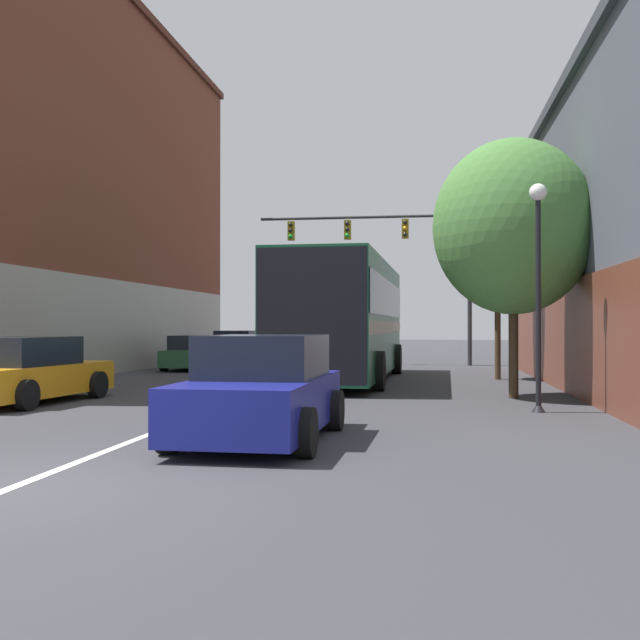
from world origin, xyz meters
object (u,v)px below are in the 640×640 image
at_px(bus, 344,315).
at_px(parked_car_left_far, 240,347).
at_px(street_lamp, 538,275).
at_px(street_tree_far, 497,236).
at_px(street_tree_near, 513,227).
at_px(hatchback_foreground, 262,391).
at_px(traffic_signal_gantry, 397,248).
at_px(parked_car_left_near, 197,353).
at_px(parked_car_left_mid, 26,372).

height_order(bus, parked_car_left_far, bus).
bearing_deg(bus, street_lamp, -147.50).
distance_m(bus, street_tree_far, 5.28).
relative_size(parked_car_left_far, street_tree_near, 0.74).
height_order(hatchback_foreground, traffic_signal_gantry, traffic_signal_gantry).
bearing_deg(parked_car_left_near, street_tree_far, -111.83).
distance_m(traffic_signal_gantry, street_lamp, 17.09).
relative_size(parked_car_left_far, street_lamp, 1.00).
bearing_deg(street_lamp, parked_car_left_near, 130.43).
distance_m(bus, traffic_signal_gantry, 9.61).
xyz_separation_m(parked_car_left_mid, street_tree_far, (10.44, 8.56, 3.69)).
bearing_deg(parked_car_left_far, parked_car_left_mid, -176.95).
bearing_deg(street_lamp, street_tree_near, 93.46).
bearing_deg(parked_car_left_mid, street_tree_near, -70.80).
bearing_deg(parked_car_left_mid, street_tree_far, -45.64).
xyz_separation_m(parked_car_left_far, street_tree_near, (10.15, -14.87, 3.18)).
height_order(hatchback_foreground, parked_car_left_far, hatchback_foreground).
bearing_deg(street_tree_far, parked_car_left_far, 139.23).
relative_size(street_lamp, street_tree_far, 0.73).
relative_size(hatchback_foreground, street_tree_near, 0.69).
bearing_deg(traffic_signal_gantry, street_tree_far, -66.96).
relative_size(traffic_signal_gantry, street_tree_near, 1.51).
height_order(parked_car_left_far, street_lamp, street_lamp).
xyz_separation_m(hatchback_foreground, street_tree_far, (4.42, 12.79, 3.65)).
distance_m(hatchback_foreground, street_lamp, 6.32).
bearing_deg(street_tree_far, hatchback_foreground, -109.07).
relative_size(parked_car_left_near, street_lamp, 1.04).
distance_m(parked_car_left_mid, parked_car_left_far, 17.47).
relative_size(bus, street_tree_near, 1.88).
height_order(hatchback_foreground, street_tree_near, street_tree_near).
relative_size(parked_car_left_near, parked_car_left_far, 1.04).
xyz_separation_m(traffic_signal_gantry, street_tree_near, (3.19, -13.90, -0.99)).
xyz_separation_m(bus, traffic_signal_gantry, (1.19, 9.09, 2.90)).
distance_m(hatchback_foreground, traffic_signal_gantry, 21.16).
xyz_separation_m(parked_car_left_near, parked_car_left_far, (0.34, 5.07, 0.08)).
xyz_separation_m(parked_car_left_far, street_lamp, (10.31, -17.58, 1.91)).
height_order(hatchback_foreground, street_tree_far, street_tree_far).
bearing_deg(bus, street_tree_near, -136.33).
bearing_deg(hatchback_foreground, street_tree_near, -30.58).
relative_size(parked_car_left_near, street_tree_near, 0.77).
relative_size(hatchback_foreground, parked_car_left_far, 0.93).
relative_size(traffic_signal_gantry, street_lamp, 2.05).
distance_m(parked_car_left_near, traffic_signal_gantry, 9.39).
distance_m(hatchback_foreground, parked_car_left_mid, 7.36).
xyz_separation_m(parked_car_left_near, traffic_signal_gantry, (7.30, 4.10, 4.24)).
xyz_separation_m(street_lamp, street_tree_near, (-0.16, 2.71, 1.27)).
relative_size(bus, parked_car_left_near, 2.45).
xyz_separation_m(hatchback_foreground, street_lamp, (4.40, 4.11, 1.89)).
bearing_deg(parked_car_left_near, traffic_signal_gantry, -62.78).
bearing_deg(street_tree_far, parked_car_left_near, 160.24).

